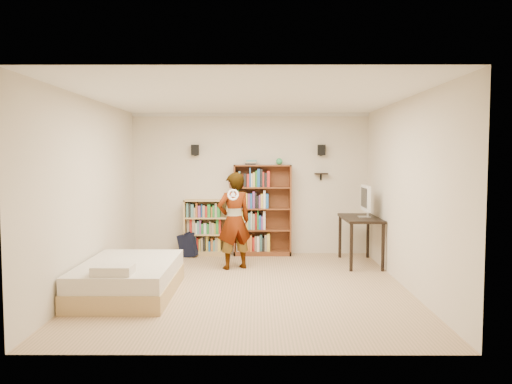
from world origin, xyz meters
TOP-DOWN VIEW (x-y plane):
  - ground at (0.00, 0.00)m, footprint 4.50×5.00m
  - room_shell at (0.00, 0.00)m, footprint 4.52×5.02m
  - crown_molding at (0.00, 0.00)m, footprint 4.50×5.00m
  - speaker_left at (-1.05, 2.40)m, footprint 0.14×0.12m
  - speaker_right at (1.35, 2.40)m, footprint 0.14×0.12m
  - wall_shelf at (1.35, 2.41)m, footprint 0.25×0.16m
  - tall_bookshelf at (0.23, 2.34)m, footprint 1.09×0.32m
  - low_bookshelf at (-0.83, 2.34)m, footprint 0.85×0.32m
  - computer_desk at (1.93, 1.53)m, footprint 0.61×1.21m
  - imac at (1.98, 1.49)m, footprint 0.15×0.56m
  - daybed at (-1.61, -0.42)m, footprint 1.23×1.89m
  - person at (-0.26, 1.16)m, footprint 0.70×0.59m
  - wii_wheel at (-0.26, 0.86)m, footprint 0.18×0.07m
  - navy_bag at (-1.17, 2.16)m, footprint 0.37×0.29m

SIDE VIEW (x-z plane):
  - ground at x=0.00m, z-range -0.01..0.01m
  - navy_bag at x=-1.17m, z-range 0.00..0.45m
  - daybed at x=-1.61m, z-range 0.00..0.56m
  - computer_desk at x=1.93m, z-range 0.00..0.83m
  - low_bookshelf at x=-0.83m, z-range 0.00..1.06m
  - person at x=-0.26m, z-range 0.00..1.61m
  - tall_bookshelf at x=0.23m, z-range 0.00..1.72m
  - imac at x=1.98m, z-range 0.83..1.38m
  - wii_wheel at x=-0.26m, z-range 1.17..1.36m
  - wall_shelf at x=1.35m, z-range 1.54..1.56m
  - room_shell at x=0.00m, z-range 0.41..3.12m
  - speaker_left at x=-1.05m, z-range 1.90..2.10m
  - speaker_right at x=1.35m, z-range 1.90..2.10m
  - crown_molding at x=0.00m, z-range 2.64..2.70m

